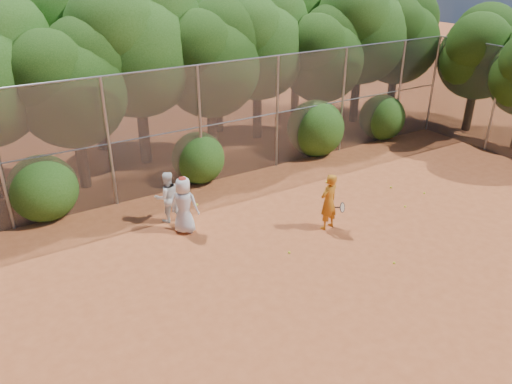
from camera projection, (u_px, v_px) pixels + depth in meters
ground at (339, 257)px, 12.96m from camera, size 80.00×80.00×0.00m
fence_back at (224, 121)px, 16.62m from camera, size 20.05×0.09×4.03m
fence_side at (495, 99)px, 19.03m from camera, size 0.09×6.09×4.03m
tree_2 at (71, 80)px, 15.34m from camera, size 3.99×3.47×5.47m
tree_3 at (136, 41)px, 16.93m from camera, size 4.89×4.26×6.70m
tree_4 at (210, 56)px, 17.91m from camera, size 4.19×3.64×5.73m
tree_5 at (258, 39)px, 19.57m from camera, size 4.51×3.92×6.17m
tree_6 at (323, 52)px, 20.21m from camera, size 3.86×3.36×5.29m
tree_7 at (362, 25)px, 21.49m from camera, size 4.77×4.14×6.53m
tree_8 at (399, 33)px, 22.39m from camera, size 4.25×3.70×5.82m
tree_10 at (88, 29)px, 18.06m from camera, size 5.15×4.48×7.06m
tree_11 at (217, 33)px, 20.28m from camera, size 4.64×4.03×6.35m
tree_12 at (298, 15)px, 22.69m from camera, size 5.02×4.37×6.88m
tree_13 at (481, 50)px, 20.65m from camera, size 3.86×3.36×5.29m
bush_0 at (43, 185)px, 14.57m from camera, size 2.00×2.00×2.00m
bush_1 at (198, 155)px, 16.95m from camera, size 1.80×1.80×1.80m
bush_2 at (316, 126)px, 19.19m from camera, size 2.20×2.20×2.20m
bush_3 at (382, 115)px, 20.89m from camera, size 1.90×1.90×1.90m
player_yellow at (329, 202)px, 13.98m from camera, size 0.84×0.56×1.67m
player_teen at (184, 205)px, 13.81m from camera, size 0.95×0.94×1.68m
player_white at (168, 197)px, 14.39m from camera, size 0.89×0.80×1.55m
ball_0 at (405, 206)px, 15.45m from camera, size 0.07×0.07×0.07m
ball_1 at (391, 187)px, 16.69m from camera, size 0.07×0.07×0.07m
ball_2 at (394, 263)px, 12.67m from camera, size 0.07×0.07×0.07m
ball_3 at (424, 193)px, 16.30m from camera, size 0.07×0.07×0.07m
ball_4 at (289, 252)px, 13.11m from camera, size 0.07×0.07×0.07m
ball_5 at (326, 182)px, 17.08m from camera, size 0.07×0.07×0.07m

